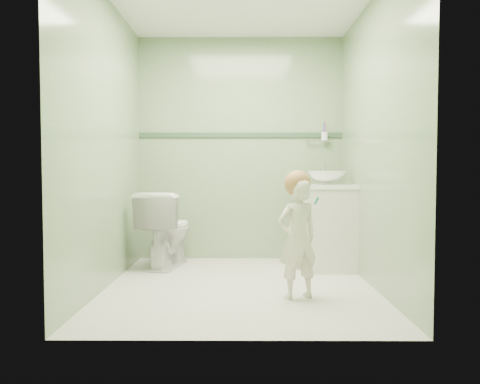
{
  "coord_description": "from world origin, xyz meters",
  "views": [
    {
      "loc": [
        0.02,
        -3.87,
        0.96
      ],
      "look_at": [
        0.0,
        0.15,
        0.78
      ],
      "focal_mm": 35.14,
      "sensor_mm": 36.0,
      "label": 1
    }
  ],
  "objects": [
    {
      "name": "counter",
      "position": [
        0.84,
        0.7,
        0.81
      ],
      "size": [
        0.54,
        0.52,
        0.04
      ],
      "primitive_type": "cube",
      "color": "white",
      "rests_on": "vanity"
    },
    {
      "name": "basin",
      "position": [
        0.84,
        0.7,
        0.89
      ],
      "size": [
        0.37,
        0.37,
        0.13
      ],
      "primitive_type": "imported",
      "color": "white",
      "rests_on": "counter"
    },
    {
      "name": "toddler",
      "position": [
        0.44,
        -0.36,
        0.45
      ],
      "size": [
        0.39,
        0.33,
        0.9
      ],
      "primitive_type": "imported",
      "rotation": [
        0.0,
        0.0,
        3.57
      ],
      "color": "beige",
      "rests_on": "ground"
    },
    {
      "name": "hair_cap",
      "position": [
        0.44,
        -0.33,
        0.87
      ],
      "size": [
        0.2,
        0.2,
        0.2
      ],
      "primitive_type": "sphere",
      "color": "#A16C3D",
      "rests_on": "toddler"
    },
    {
      "name": "ground",
      "position": [
        0.0,
        0.0,
        0.0
      ],
      "size": [
        2.5,
        2.5,
        0.0
      ],
      "primitive_type": "plane",
      "color": "silver",
      "rests_on": "ground"
    },
    {
      "name": "cup_holder",
      "position": [
        0.89,
        1.18,
        1.33
      ],
      "size": [
        0.26,
        0.07,
        0.21
      ],
      "color": "silver",
      "rests_on": "room_shell"
    },
    {
      "name": "teal_toothbrush",
      "position": [
        0.55,
        -0.44,
        0.75
      ],
      "size": [
        0.1,
        0.14,
        0.08
      ],
      "color": "#07877D",
      "rests_on": "toddler"
    },
    {
      "name": "toilet",
      "position": [
        -0.74,
        0.8,
        0.38
      ],
      "size": [
        0.56,
        0.81,
        0.76
      ],
      "primitive_type": "imported",
      "rotation": [
        0.0,
        0.0,
        2.95
      ],
      "color": "white",
      "rests_on": "ground"
    },
    {
      "name": "vanity",
      "position": [
        0.84,
        0.7,
        0.4
      ],
      "size": [
        0.52,
        0.5,
        0.8
      ],
      "primitive_type": "cube",
      "color": "beige",
      "rests_on": "ground"
    },
    {
      "name": "faucet",
      "position": [
        0.84,
        0.89,
        0.97
      ],
      "size": [
        0.03,
        0.13,
        0.18
      ],
      "color": "silver",
      "rests_on": "counter"
    },
    {
      "name": "trim_stripe",
      "position": [
        0.0,
        1.24,
        1.35
      ],
      "size": [
        2.2,
        0.02,
        0.05
      ],
      "primitive_type": "cube",
      "color": "#324F37",
      "rests_on": "room_shell"
    },
    {
      "name": "room_shell",
      "position": [
        0.0,
        0.0,
        1.2
      ],
      "size": [
        2.5,
        2.54,
        2.4
      ],
      "color": "gray",
      "rests_on": "ground"
    }
  ]
}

